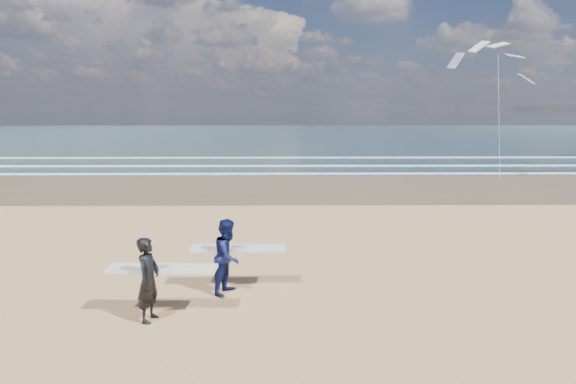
{
  "coord_description": "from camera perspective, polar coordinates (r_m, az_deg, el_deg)",
  "views": [
    {
      "loc": [
        1.5,
        -10.04,
        4.16
      ],
      "look_at": [
        1.69,
        6.0,
        1.57
      ],
      "focal_mm": 32.0,
      "sensor_mm": 36.0,
      "label": 1
    }
  ],
  "objects": [
    {
      "name": "ocean",
      "position": [
        84.21,
        12.07,
        6.16
      ],
      "size": [
        220.0,
        100.0,
        0.02
      ],
      "primitive_type": "cube",
      "color": "#1B343D",
      "rests_on": "ground"
    },
    {
      "name": "kite_1",
      "position": [
        36.78,
        22.36,
        10.38
      ],
      "size": [
        5.91,
        4.75,
        9.58
      ],
      "color": "slate",
      "rests_on": "ground"
    },
    {
      "name": "surfer_near",
      "position": [
        10.64,
        -15.01,
        -9.19
      ],
      "size": [
        2.22,
        0.99,
        1.7
      ],
      "color": "black",
      "rests_on": "ground"
    },
    {
      "name": "surfer_far",
      "position": [
        11.85,
        -6.56,
        -7.02
      ],
      "size": [
        2.2,
        1.13,
        1.72
      ],
      "color": "#0B103F",
      "rests_on": "ground"
    },
    {
      "name": "foam_breakers",
      "position": [
        42.6,
        25.09,
        2.78
      ],
      "size": [
        220.0,
        11.7,
        0.05
      ],
      "color": "white",
      "rests_on": "ground"
    }
  ]
}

